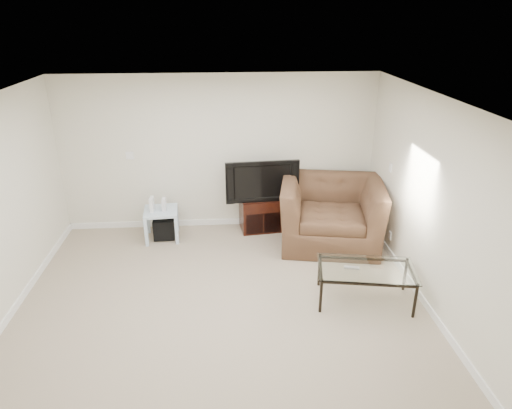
{
  "coord_description": "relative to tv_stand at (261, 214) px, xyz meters",
  "views": [
    {
      "loc": [
        0.08,
        -4.54,
        3.35
      ],
      "look_at": [
        0.5,
        1.2,
        0.9
      ],
      "focal_mm": 32.0,
      "sensor_mm": 36.0,
      "label": 1
    }
  ],
  "objects": [
    {
      "name": "floor",
      "position": [
        -0.66,
        -2.28,
        -0.27
      ],
      "size": [
        5.0,
        5.0,
        0.0
      ],
      "primitive_type": "plane",
      "color": "tan",
      "rests_on": "ground"
    },
    {
      "name": "ceiling",
      "position": [
        -0.66,
        -2.28,
        2.23
      ],
      "size": [
        5.0,
        5.0,
        0.0
      ],
      "primitive_type": "plane",
      "color": "white",
      "rests_on": "ground"
    },
    {
      "name": "wall_back",
      "position": [
        -0.66,
        0.22,
        0.98
      ],
      "size": [
        5.0,
        0.02,
        2.5
      ],
      "primitive_type": "cube",
      "color": "silver",
      "rests_on": "ground"
    },
    {
      "name": "wall_right",
      "position": [
        1.84,
        -2.28,
        0.98
      ],
      "size": [
        0.02,
        5.0,
        2.5
      ],
      "primitive_type": "cube",
      "color": "silver",
      "rests_on": "ground"
    },
    {
      "name": "plate_back",
      "position": [
        -2.06,
        0.21,
        0.98
      ],
      "size": [
        0.12,
        0.02,
        0.12
      ],
      "primitive_type": "cube",
      "color": "white",
      "rests_on": "wall_back"
    },
    {
      "name": "plate_right_switch",
      "position": [
        1.83,
        -0.68,
        0.98
      ],
      "size": [
        0.02,
        0.09,
        0.13
      ],
      "primitive_type": "cube",
      "color": "white",
      "rests_on": "wall_right"
    },
    {
      "name": "plate_right_outlet",
      "position": [
        1.83,
        -0.98,
        0.03
      ],
      "size": [
        0.02,
        0.08,
        0.12
      ],
      "primitive_type": "cube",
      "color": "white",
      "rests_on": "wall_right"
    },
    {
      "name": "tv_stand",
      "position": [
        0.0,
        0.0,
        0.0
      ],
      "size": [
        0.7,
        0.53,
        0.55
      ],
      "primitive_type": null,
      "rotation": [
        0.0,
        0.0,
        0.12
      ],
      "color": "black",
      "rests_on": "floor"
    },
    {
      "name": "dvd_player",
      "position": [
        0.0,
        -0.04,
        0.18
      ],
      "size": [
        0.4,
        0.3,
        0.05
      ],
      "primitive_type": "cube",
      "rotation": [
        0.0,
        0.0,
        0.12
      ],
      "color": "black",
      "rests_on": "tv_stand"
    },
    {
      "name": "television",
      "position": [
        0.0,
        -0.03,
        0.61
      ],
      "size": [
        1.09,
        0.29,
        0.67
      ],
      "primitive_type": "imported",
      "rotation": [
        0.0,
        0.0,
        0.07
      ],
      "color": "black",
      "rests_on": "tv_stand"
    },
    {
      "name": "side_table",
      "position": [
        -1.59,
        -0.23,
        -0.03
      ],
      "size": [
        0.55,
        0.55,
        0.49
      ],
      "primitive_type": null,
      "rotation": [
        0.0,
        0.0,
        0.08
      ],
      "color": "silver",
      "rests_on": "floor"
    },
    {
      "name": "subwoofer",
      "position": [
        -1.56,
        -0.21,
        -0.1
      ],
      "size": [
        0.33,
        0.33,
        0.32
      ],
      "primitive_type": "cube",
      "rotation": [
        0.0,
        0.0,
        0.03
      ],
      "color": "black",
      "rests_on": "floor"
    },
    {
      "name": "game_console",
      "position": [
        -1.71,
        -0.26,
        0.33
      ],
      "size": [
        0.06,
        0.17,
        0.22
      ],
      "primitive_type": "cube",
      "rotation": [
        0.0,
        0.0,
        -0.03
      ],
      "color": "white",
      "rests_on": "side_table"
    },
    {
      "name": "game_case",
      "position": [
        -1.52,
        -0.25,
        0.31
      ],
      "size": [
        0.06,
        0.14,
        0.19
      ],
      "primitive_type": "cube",
      "rotation": [
        0.0,
        0.0,
        -0.03
      ],
      "color": "silver",
      "rests_on": "side_table"
    },
    {
      "name": "recliner",
      "position": [
        1.03,
        -0.55,
        0.39
      ],
      "size": [
        1.67,
        1.25,
        1.33
      ],
      "primitive_type": "imported",
      "rotation": [
        0.0,
        0.0,
        -0.18
      ],
      "color": "brown",
      "rests_on": "floor"
    },
    {
      "name": "coffee_table",
      "position": [
        1.11,
        -2.13,
        -0.04
      ],
      "size": [
        1.27,
        0.85,
        0.46
      ],
      "primitive_type": null,
      "rotation": [
        0.0,
        0.0,
        -0.17
      ],
      "color": "black",
      "rests_on": "floor"
    },
    {
      "name": "remote",
      "position": [
        0.94,
        -2.12,
        0.2
      ],
      "size": [
        0.19,
        0.09,
        0.02
      ],
      "primitive_type": "cube",
      "rotation": [
        0.0,
        0.0,
        -0.23
      ],
      "color": "#B2B2B7",
      "rests_on": "coffee_table"
    }
  ]
}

